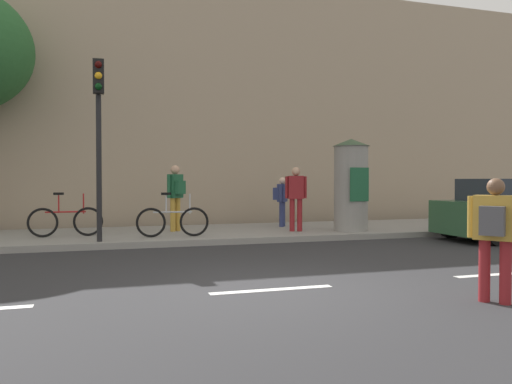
# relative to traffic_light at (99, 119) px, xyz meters

# --- Properties ---
(ground_plane) EXTENTS (80.00, 80.00, 0.00)m
(ground_plane) POSITION_rel_traffic_light_xyz_m (2.28, -5.24, -2.90)
(ground_plane) COLOR #2B2B2D
(sidewalk_curb) EXTENTS (36.00, 4.00, 0.15)m
(sidewalk_curb) POSITION_rel_traffic_light_xyz_m (2.28, 1.76, -2.83)
(sidewalk_curb) COLOR gray
(sidewalk_curb) RESTS_ON ground_plane
(lane_markings) EXTENTS (25.80, 0.16, 0.01)m
(lane_markings) POSITION_rel_traffic_light_xyz_m (2.28, -5.24, -2.90)
(lane_markings) COLOR silver
(lane_markings) RESTS_ON ground_plane
(building_backdrop) EXTENTS (36.00, 5.00, 8.06)m
(building_backdrop) POSITION_rel_traffic_light_xyz_m (2.28, 6.76, 1.13)
(building_backdrop) COLOR tan
(building_backdrop) RESTS_ON ground_plane
(traffic_light) EXTENTS (0.24, 0.45, 4.07)m
(traffic_light) POSITION_rel_traffic_light_xyz_m (0.00, 0.00, 0.00)
(traffic_light) COLOR black
(traffic_light) RESTS_ON sidewalk_curb
(poster_column) EXTENTS (1.01, 1.01, 2.52)m
(poster_column) POSITION_rel_traffic_light_xyz_m (6.61, 0.60, -1.47)
(poster_column) COLOR gray
(poster_column) RESTS_ON sidewalk_curb
(pedestrian_in_light_jacket) EXTENTS (0.53, 0.56, 1.57)m
(pedestrian_in_light_jacket) POSITION_rel_traffic_light_xyz_m (4.69, -6.81, -1.96)
(pedestrian_in_light_jacket) COLOR maroon
(pedestrian_in_light_jacket) RESTS_ON ground_plane
(pedestrian_in_dark_shirt) EXTENTS (0.51, 0.53, 1.48)m
(pedestrian_in_dark_shirt) POSITION_rel_traffic_light_xyz_m (5.24, 2.39, -1.88)
(pedestrian_in_dark_shirt) COLOR navy
(pedestrian_in_dark_shirt) RESTS_ON sidewalk_curb
(pedestrian_in_red_top) EXTENTS (0.50, 0.50, 1.80)m
(pedestrian_in_red_top) POSITION_rel_traffic_light_xyz_m (2.01, 1.92, -1.68)
(pedestrian_in_red_top) COLOR #B78C33
(pedestrian_in_red_top) RESTS_ON sidewalk_curb
(pedestrian_near_pole) EXTENTS (0.57, 0.35, 1.75)m
(pedestrian_near_pole) POSITION_rel_traffic_light_xyz_m (5.12, 0.94, -1.73)
(pedestrian_near_pole) COLOR maroon
(pedestrian_near_pole) RESTS_ON sidewalk_curb
(bicycle_leaning) EXTENTS (1.77, 0.20, 1.09)m
(bicycle_leaning) POSITION_rel_traffic_light_xyz_m (1.73, 0.57, -2.36)
(bicycle_leaning) COLOR black
(bicycle_leaning) RESTS_ON sidewalk_curb
(bicycle_upright) EXTENTS (1.77, 0.10, 1.09)m
(bicycle_upright) POSITION_rel_traffic_light_xyz_m (-0.78, 1.40, -2.36)
(bicycle_upright) COLOR black
(bicycle_upright) RESTS_ON sidewalk_curb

